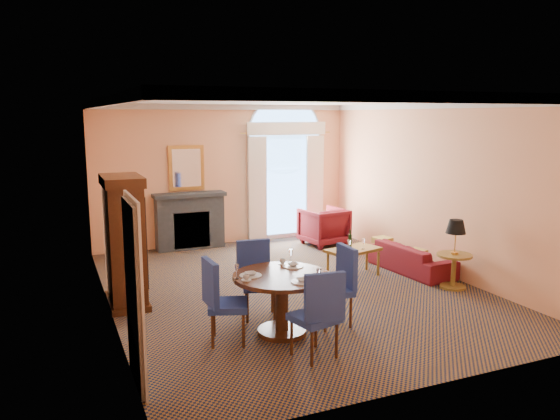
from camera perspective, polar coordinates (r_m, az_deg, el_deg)
name	(u,v)px	position (r m, az deg, el deg)	size (l,w,h in m)	color
ground	(291,288)	(9.54, 1.19, -8.19)	(7.50, 7.50, 0.00)	#111B36
room_envelope	(275,141)	(9.68, -0.53, 7.22)	(6.04, 7.52, 3.45)	#FFAE79
armoire	(125,244)	(8.85, -15.93, -3.39)	(0.59, 1.04, 2.05)	#371B0C
dining_table	(282,291)	(7.47, 0.20, -8.44)	(1.34, 1.34, 1.04)	#371B0C
dining_chair_north	(257,274)	(8.14, -2.44, -6.65)	(0.63, 0.63, 1.13)	navy
dining_chair_south	(319,310)	(6.71, 4.12, -10.34)	(0.61, 0.61, 1.13)	navy
dining_chair_east	(339,280)	(7.85, 6.20, -7.33)	(0.53, 0.52, 1.13)	navy
dining_chair_west	(220,296)	(7.20, -6.33, -8.93)	(0.64, 0.64, 1.13)	navy
sofa	(411,258)	(10.77, 13.57, -4.89)	(1.81, 0.71, 0.53)	maroon
armchair	(324,226)	(12.62, 4.58, -1.71)	(0.92, 0.94, 0.86)	maroon
coffee_table	(353,251)	(10.28, 7.67, -4.24)	(1.11, 0.79, 0.85)	olive
side_table	(455,246)	(9.84, 17.81, -3.61)	(0.60, 0.60, 1.18)	olive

